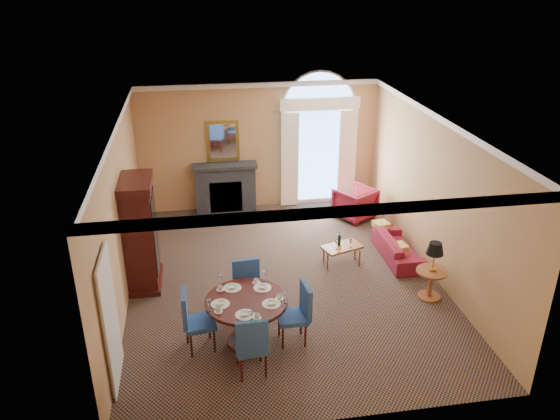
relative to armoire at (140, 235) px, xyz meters
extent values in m
plane|color=#101D35|center=(2.72, -0.32, -1.05)|extent=(7.50, 7.50, 0.00)
cube|color=tan|center=(2.72, 3.43, 0.55)|extent=(6.00, 0.04, 3.20)
cube|color=tan|center=(-0.28, -0.32, 0.55)|extent=(0.04, 7.50, 3.20)
cube|color=tan|center=(5.72, -0.32, 0.55)|extent=(0.04, 7.50, 3.20)
cube|color=white|center=(2.72, -0.32, 2.15)|extent=(6.00, 7.50, 0.04)
cube|color=silver|center=(2.72, -0.32, 2.09)|extent=(6.00, 7.50, 0.12)
cube|color=silver|center=(-0.24, -2.72, -0.02)|extent=(0.08, 0.90, 2.06)
cube|color=#303439|center=(1.82, 3.23, -0.45)|extent=(1.50, 0.40, 1.20)
cube|color=#303439|center=(1.82, 3.20, 0.19)|extent=(1.60, 0.46, 0.08)
cube|color=gold|center=(1.82, 3.40, 0.75)|extent=(0.80, 0.04, 1.00)
cube|color=white|center=(1.82, 3.38, 0.75)|extent=(0.64, 0.02, 0.84)
cube|color=silver|center=(4.22, 3.41, 0.20)|extent=(1.90, 0.04, 2.50)
cube|color=#83ACDB|center=(4.22, 3.40, 0.20)|extent=(1.70, 0.02, 2.30)
cylinder|color=silver|center=(4.22, 3.41, 1.45)|extent=(1.90, 0.04, 1.90)
cube|color=white|center=(3.47, 3.29, 0.20)|extent=(0.45, 0.06, 2.45)
cube|color=white|center=(4.97, 3.29, 0.20)|extent=(0.45, 0.06, 2.45)
cube|color=white|center=(4.22, 3.29, 1.60)|extent=(2.00, 0.08, 0.30)
cube|color=#340E0B|center=(0.00, 0.00, -0.04)|extent=(0.56, 1.01, 2.02)
cube|color=#340E0B|center=(0.00, 0.00, 1.05)|extent=(0.63, 1.11, 0.16)
cube|color=#340E0B|center=(0.00, 0.00, -1.00)|extent=(0.63, 1.11, 0.10)
cylinder|color=#340E0B|center=(1.79, -2.20, -0.24)|extent=(1.34, 1.34, 0.06)
cylinder|color=#340E0B|center=(1.79, -2.20, -0.66)|extent=(0.18, 0.18, 0.79)
cylinder|color=#340E0B|center=(1.79, -2.20, -1.02)|extent=(0.67, 0.67, 0.07)
cylinder|color=white|center=(2.09, -1.90, -0.21)|extent=(0.30, 0.30, 0.01)
imported|color=white|center=(2.09, -1.90, -0.18)|extent=(0.15, 0.15, 0.04)
imported|color=white|center=(2.01, -1.71, -0.17)|extent=(0.09, 0.09, 0.07)
cylinder|color=white|center=(1.60, -1.82, -0.21)|extent=(0.30, 0.30, 0.01)
imported|color=white|center=(1.60, -1.82, -0.18)|extent=(0.15, 0.15, 0.04)
imported|color=white|center=(1.40, -1.84, -0.17)|extent=(0.09, 0.09, 0.07)
cylinder|color=white|center=(1.37, -2.26, -0.21)|extent=(0.30, 0.30, 0.01)
imported|color=white|center=(1.37, -2.26, -0.18)|extent=(0.15, 0.15, 0.04)
imported|color=white|center=(1.33, -2.46, -0.17)|extent=(0.09, 0.09, 0.07)
cylinder|color=white|center=(1.72, -2.61, -0.21)|extent=(0.30, 0.30, 0.01)
imported|color=white|center=(1.72, -2.61, -0.18)|extent=(0.15, 0.15, 0.04)
imported|color=white|center=(1.89, -2.72, -0.17)|extent=(0.09, 0.09, 0.07)
cylinder|color=white|center=(2.17, -2.39, -0.21)|extent=(0.30, 0.30, 0.01)
imported|color=white|center=(2.17, -2.39, -0.18)|extent=(0.15, 0.15, 0.04)
imported|color=white|center=(2.31, -2.25, -0.17)|extent=(0.09, 0.09, 0.07)
cube|color=#244B8F|center=(1.85, -1.52, -0.58)|extent=(0.56, 0.56, 0.08)
cube|color=#244B8F|center=(1.87, -1.31, -0.26)|extent=(0.48, 0.12, 0.57)
cylinder|color=#340E0B|center=(2.00, -1.30, -0.84)|extent=(0.04, 0.04, 0.44)
cylinder|color=#340E0B|center=(1.63, -1.38, -0.84)|extent=(0.04, 0.04, 0.44)
cylinder|color=#340E0B|center=(2.07, -1.67, -0.84)|extent=(0.04, 0.04, 0.44)
cylinder|color=#340E0B|center=(1.70, -1.74, -0.84)|extent=(0.04, 0.04, 0.44)
cube|color=#244B8F|center=(1.77, -2.90, -0.58)|extent=(0.52, 0.52, 0.08)
cube|color=#244B8F|center=(1.77, -3.12, -0.26)|extent=(0.48, 0.08, 0.57)
cylinder|color=#340E0B|center=(1.60, -3.11, -0.84)|extent=(0.04, 0.04, 0.44)
cylinder|color=#340E0B|center=(1.98, -3.07, -0.84)|extent=(0.04, 0.04, 0.44)
cylinder|color=#340E0B|center=(1.57, -2.73, -0.84)|extent=(0.04, 0.04, 0.44)
cylinder|color=#340E0B|center=(1.94, -2.70, -0.84)|extent=(0.04, 0.04, 0.44)
cube|color=#244B8F|center=(2.53, -2.27, -0.58)|extent=(0.48, 0.48, 0.08)
cube|color=#244B8F|center=(2.74, -2.29, -0.26)|extent=(0.12, 0.48, 0.57)
cylinder|color=#340E0B|center=(2.71, -2.46, -0.84)|extent=(0.04, 0.04, 0.44)
cylinder|color=#340E0B|center=(2.71, -2.08, -0.84)|extent=(0.04, 0.04, 0.44)
cylinder|color=#340E0B|center=(2.34, -2.46, -0.84)|extent=(0.04, 0.04, 0.44)
cylinder|color=#340E0B|center=(2.34, -2.08, -0.84)|extent=(0.04, 0.04, 0.44)
cube|color=#244B8F|center=(1.02, -2.20, -0.58)|extent=(0.55, 0.55, 0.08)
cube|color=#244B8F|center=(0.81, -2.20, -0.26)|extent=(0.07, 0.48, 0.57)
cylinder|color=#340E0B|center=(0.81, -2.04, -0.84)|extent=(0.04, 0.04, 0.44)
cylinder|color=#340E0B|center=(0.87, -2.41, -0.84)|extent=(0.04, 0.04, 0.44)
cylinder|color=#340E0B|center=(1.18, -1.98, -0.84)|extent=(0.04, 0.04, 0.44)
cylinder|color=#340E0B|center=(1.24, -2.35, -0.84)|extent=(0.04, 0.04, 0.44)
imported|color=maroon|center=(5.27, 0.16, -0.81)|extent=(0.66, 1.66, 0.48)
imported|color=maroon|center=(4.93, 2.29, -0.66)|extent=(1.16, 1.17, 0.78)
cube|color=#A55A31|center=(4.02, 0.12, -0.67)|extent=(0.91, 0.68, 0.04)
cylinder|color=#A55A31|center=(3.68, -0.04, -0.87)|extent=(0.04, 0.04, 0.36)
cylinder|color=#A55A31|center=(4.36, -0.04, -0.87)|extent=(0.04, 0.04, 0.36)
cylinder|color=#A55A31|center=(3.68, 0.28, -0.87)|extent=(0.04, 0.04, 0.36)
cylinder|color=#A55A31|center=(4.36, 0.28, -0.87)|extent=(0.04, 0.04, 0.36)
cylinder|color=#A55A31|center=(5.32, -1.39, -0.49)|extent=(0.58, 0.58, 0.04)
cylinder|color=#A55A31|center=(5.32, -1.39, -0.78)|extent=(0.08, 0.08, 0.54)
cylinder|color=#A55A31|center=(5.32, -1.39, -1.03)|extent=(0.43, 0.43, 0.04)
camera|label=1|loc=(1.14, -9.56, 4.67)|focal=35.00mm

